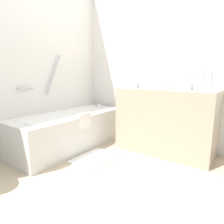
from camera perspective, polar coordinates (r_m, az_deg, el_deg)
ground_plane at (r=2.00m, az=-8.50°, el=-20.28°), size 4.05×4.05×0.00m
wall_back_tiled at (r=2.75m, az=-28.72°, el=14.35°), size 3.45×0.10×2.51m
wall_right_mirror at (r=3.03m, az=12.89°, el=14.96°), size 0.10×2.78×2.51m
bathtub at (r=2.86m, az=-12.24°, el=-4.82°), size 1.67×0.67×1.32m
vanity_counter at (r=2.68m, az=15.37°, el=-2.52°), size 0.55×1.23×0.85m
sink_basin at (r=2.63m, az=14.24°, el=7.26°), size 0.29×0.29×0.06m
sink_faucet at (r=2.80m, az=15.61°, el=7.51°), size 0.10×0.15×0.08m
water_bottle_0 at (r=2.52m, az=26.76°, el=8.07°), size 0.06×0.06×0.23m
water_bottle_1 at (r=2.58m, az=22.24°, el=8.08°), size 0.07×0.07×0.19m
water_bottle_2 at (r=2.82m, az=8.17°, el=8.88°), size 0.07×0.07×0.18m
water_bottle_3 at (r=2.60m, az=20.50°, el=8.86°), size 0.07×0.07×0.25m
water_bottle_4 at (r=2.53m, az=24.74°, el=8.58°), size 0.07×0.07×0.26m
water_bottle_5 at (r=2.75m, az=9.66°, el=8.83°), size 0.06×0.06×0.19m
drinking_glass_0 at (r=2.78m, az=6.61°, el=8.07°), size 0.08×0.08×0.09m
drinking_glass_1 at (r=2.50m, az=21.71°, el=7.17°), size 0.07×0.07×0.10m
bath_mat at (r=2.48m, az=-4.98°, el=-13.46°), size 0.56×0.41×0.01m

